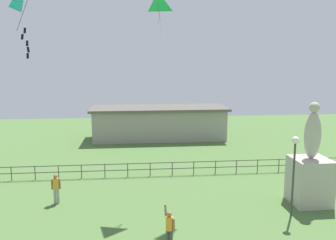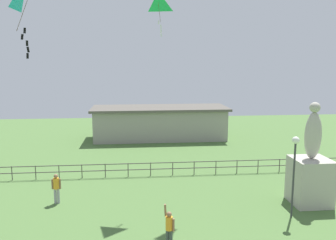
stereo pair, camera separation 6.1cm
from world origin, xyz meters
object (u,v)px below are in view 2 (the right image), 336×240
lamppost (295,159)px  statue_monument (310,173)px  person_0 (56,187)px  kite_1 (158,4)px  person_3 (169,227)px

lamppost → statue_monument: bearing=42.4°
person_0 → kite_1: kite_1 is taller
kite_1 → lamppost: bearing=-28.5°
statue_monument → kite_1: (-8.16, 1.94, 9.10)m
person_0 → person_3: (5.71, -5.33, -0.01)m
lamppost → kite_1: size_ratio=1.85×
statue_monument → person_3: 9.11m
lamppost → kite_1: 10.69m
statue_monument → person_0: (-13.88, 1.37, -0.75)m
person_0 → lamppost: bearing=-13.6°
person_3 → person_0: bearing=137.0°
statue_monument → lamppost: bearing=-137.6°
person_3 → statue_monument: bearing=25.9°
person_3 → kite_1: 11.49m
person_0 → statue_monument: bearing=-5.6°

